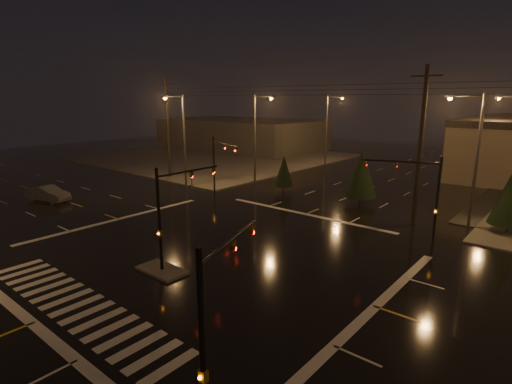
% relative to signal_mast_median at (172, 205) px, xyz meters
% --- Properties ---
extents(ground, '(140.00, 140.00, 0.00)m').
position_rel_signal_mast_median_xyz_m(ground, '(-0.00, 3.07, -3.75)').
color(ground, black).
rests_on(ground, ground).
extents(sidewalk_nw, '(36.00, 36.00, 0.12)m').
position_rel_signal_mast_median_xyz_m(sidewalk_nw, '(-30.00, 33.07, -3.69)').
color(sidewalk_nw, '#4D4B45').
rests_on(sidewalk_nw, ground).
extents(median_island, '(3.00, 1.60, 0.15)m').
position_rel_signal_mast_median_xyz_m(median_island, '(-0.00, -0.93, -3.68)').
color(median_island, '#4D4B45').
rests_on(median_island, ground).
extents(crosswalk, '(15.00, 2.60, 0.01)m').
position_rel_signal_mast_median_xyz_m(crosswalk, '(-0.00, -5.93, -3.75)').
color(crosswalk, beige).
rests_on(crosswalk, ground).
extents(stop_bar_near, '(16.00, 0.50, 0.01)m').
position_rel_signal_mast_median_xyz_m(stop_bar_near, '(-0.00, -7.93, -3.75)').
color(stop_bar_near, beige).
rests_on(stop_bar_near, ground).
extents(stop_bar_far, '(16.00, 0.50, 0.01)m').
position_rel_signal_mast_median_xyz_m(stop_bar_far, '(-0.00, 14.07, -3.75)').
color(stop_bar_far, beige).
rests_on(stop_bar_far, ground).
extents(commercial_block, '(30.00, 18.00, 5.60)m').
position_rel_signal_mast_median_xyz_m(commercial_block, '(-35.00, 45.07, -0.95)').
color(commercial_block, '#443F3B').
rests_on(commercial_block, ground).
extents(signal_mast_median, '(0.25, 4.59, 6.00)m').
position_rel_signal_mast_median_xyz_m(signal_mast_median, '(0.00, 0.00, 0.00)').
color(signal_mast_median, black).
rests_on(signal_mast_median, ground).
extents(signal_mast_ne, '(4.84, 1.86, 6.00)m').
position_rel_signal_mast_median_xyz_m(signal_mast_ne, '(9.50, 13.21, 0.04)').
color(signal_mast_ne, black).
rests_on(signal_mast_ne, ground).
extents(signal_mast_nw, '(4.84, 1.86, 6.00)m').
position_rel_signal_mast_median_xyz_m(signal_mast_nw, '(-9.50, 13.21, 0.04)').
color(signal_mast_nw, black).
rests_on(signal_mast_nw, ground).
extents(signal_mast_se, '(1.55, 3.87, 6.00)m').
position_rel_signal_mast_median_xyz_m(signal_mast_se, '(10.23, -6.68, -0.04)').
color(signal_mast_se, black).
rests_on(signal_mast_se, ground).
extents(streetlight_1, '(2.77, 0.32, 10.00)m').
position_rel_signal_mast_median_xyz_m(streetlight_1, '(-11.18, 21.07, 2.05)').
color(streetlight_1, '#38383A').
rests_on(streetlight_1, ground).
extents(streetlight_2, '(2.77, 0.32, 10.00)m').
position_rel_signal_mast_median_xyz_m(streetlight_2, '(-11.18, 37.07, 2.05)').
color(streetlight_2, '#38383A').
rests_on(streetlight_2, ground).
extents(streetlight_3, '(2.77, 0.32, 10.00)m').
position_rel_signal_mast_median_xyz_m(streetlight_3, '(11.18, 19.07, 2.05)').
color(streetlight_3, '#38383A').
rests_on(streetlight_3, ground).
extents(streetlight_5, '(0.32, 2.77, 10.00)m').
position_rel_signal_mast_median_xyz_m(streetlight_5, '(-16.00, 14.26, 2.05)').
color(streetlight_5, '#38383A').
rests_on(streetlight_5, ground).
extents(utility_pole_0, '(2.20, 0.32, 12.00)m').
position_rel_signal_mast_median_xyz_m(utility_pole_0, '(-22.00, 17.07, 2.38)').
color(utility_pole_0, black).
rests_on(utility_pole_0, ground).
extents(utility_pole_1, '(2.20, 0.32, 12.00)m').
position_rel_signal_mast_median_xyz_m(utility_pole_1, '(8.00, 17.07, 2.38)').
color(utility_pole_1, black).
rests_on(utility_pole_1, ground).
extents(conifer_0, '(2.79, 2.79, 5.06)m').
position_rel_signal_mast_median_xyz_m(conifer_0, '(14.00, 19.28, -0.87)').
color(conifer_0, black).
rests_on(conifer_0, ground).
extents(conifer_3, '(2.03, 2.03, 3.87)m').
position_rel_signal_mast_median_xyz_m(conifer_3, '(-6.19, 19.42, -1.47)').
color(conifer_3, black).
rests_on(conifer_3, ground).
extents(conifer_4, '(2.89, 2.89, 5.21)m').
position_rel_signal_mast_median_xyz_m(conifer_4, '(2.03, 20.18, -0.80)').
color(conifer_4, black).
rests_on(conifer_4, ground).
extents(car_crossing, '(4.78, 2.79, 1.49)m').
position_rel_signal_mast_median_xyz_m(car_crossing, '(-21.42, 2.05, -3.01)').
color(car_crossing, '#4F5256').
rests_on(car_crossing, ground).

